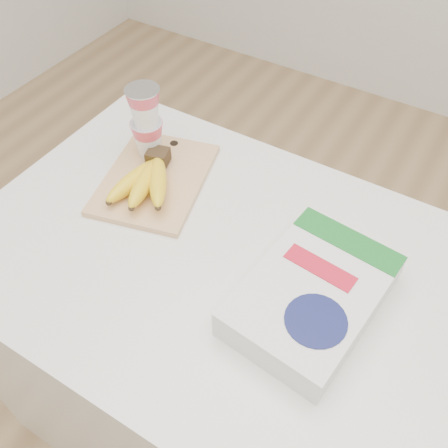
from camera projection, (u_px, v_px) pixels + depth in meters
name	position (u px, v px, depth m)	size (l,w,h in m)	color
table	(227.00, 356.00, 1.30)	(1.09, 0.73, 0.82)	white
cutting_board	(155.00, 179.00, 1.15)	(0.22, 0.30, 0.01)	#E5AF7D
bananas	(146.00, 179.00, 1.10)	(0.15, 0.21, 0.06)	#382816
yogurt_stack	(146.00, 121.00, 1.12)	(0.08, 0.08, 0.18)	white
cereal_box	(312.00, 295.00, 0.90)	(0.24, 0.33, 0.07)	white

